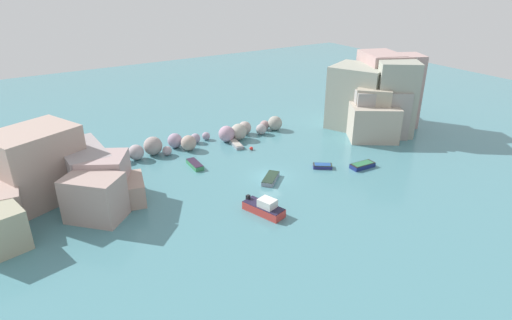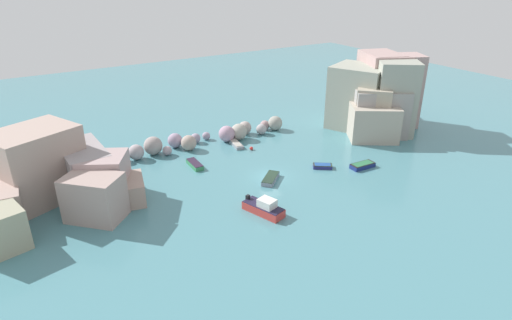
{
  "view_description": "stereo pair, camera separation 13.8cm",
  "coord_description": "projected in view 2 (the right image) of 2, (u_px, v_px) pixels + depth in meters",
  "views": [
    {
      "loc": [
        -28.89,
        -42.24,
        25.55
      ],
      "look_at": [
        0.0,
        3.73,
        1.0
      ],
      "focal_mm": 30.15,
      "sensor_mm": 36.0,
      "label": 1
    },
    {
      "loc": [
        -28.77,
        -42.31,
        25.55
      ],
      "look_at": [
        0.0,
        3.73,
        1.0
      ],
      "focal_mm": 30.15,
      "sensor_mm": 36.0,
      "label": 2
    }
  ],
  "objects": [
    {
      "name": "channel_buoy",
      "position": [
        251.0,
        148.0,
        65.29
      ],
      "size": [
        0.54,
        0.54,
        0.54
      ],
      "primitive_type": "sphere",
      "color": "red",
      "rests_on": "cove_water"
    },
    {
      "name": "cliff_headland_left",
      "position": [
        49.0,
        180.0,
        49.82
      ],
      "size": [
        19.43,
        19.51,
        8.69
      ],
      "color": "tan",
      "rests_on": "ground"
    },
    {
      "name": "moored_boat_2",
      "position": [
        264.0,
        208.0,
        48.37
      ],
      "size": [
        3.24,
        5.27,
        1.93
      ],
      "rotation": [
        0.0,
        0.0,
        5.02
      ],
      "color": "#C53A34",
      "rests_on": "cove_water"
    },
    {
      "name": "cove_water",
      "position": [
        271.0,
        177.0,
        57.12
      ],
      "size": [
        160.0,
        160.0,
        0.0
      ],
      "primitive_type": "plane",
      "color": "teal",
      "rests_on": "ground"
    },
    {
      "name": "moored_boat_3",
      "position": [
        323.0,
        166.0,
        59.48
      ],
      "size": [
        2.82,
        2.52,
        0.55
      ],
      "rotation": [
        0.0,
        0.0,
        2.52
      ],
      "color": "navy",
      "rests_on": "cove_water"
    },
    {
      "name": "rock_breakwater",
      "position": [
        203.0,
        138.0,
        66.86
      ],
      "size": [
        30.03,
        4.74,
        2.74
      ],
      "color": "#AF8E9C",
      "rests_on": "ground"
    },
    {
      "name": "moored_boat_5",
      "position": [
        363.0,
        165.0,
        59.53
      ],
      "size": [
        3.57,
        1.63,
        0.67
      ],
      "rotation": [
        0.0,
        0.0,
        6.24
      ],
      "color": "navy",
      "rests_on": "cove_water"
    },
    {
      "name": "moored_boat_1",
      "position": [
        195.0,
        164.0,
        59.89
      ],
      "size": [
        1.34,
        3.61,
        0.65
      ],
      "rotation": [
        0.0,
        0.0,
        1.54
      ],
      "color": "#378654",
      "rests_on": "cove_water"
    },
    {
      "name": "moored_boat_0",
      "position": [
        270.0,
        179.0,
        55.9
      ],
      "size": [
        3.85,
        3.61,
        0.62
      ],
      "rotation": [
        0.0,
        0.0,
        0.71
      ],
      "color": "gray",
      "rests_on": "cove_water"
    },
    {
      "name": "cliff_headland_right",
      "position": [
        377.0,
        100.0,
        72.27
      ],
      "size": [
        20.87,
        18.42,
        12.32
      ],
      "color": "#B3928E",
      "rests_on": "ground"
    },
    {
      "name": "moored_boat_4",
      "position": [
        236.0,
        144.0,
        66.89
      ],
      "size": [
        1.78,
        3.97,
        0.56
      ],
      "rotation": [
        0.0,
        0.0,
        1.41
      ],
      "color": "gray",
      "rests_on": "cove_water"
    }
  ]
}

